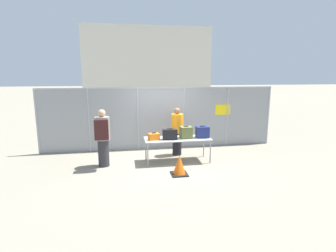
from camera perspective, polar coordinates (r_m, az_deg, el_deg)
The scene contains 12 objects.
ground_plane at distance 8.44m, azimuth 0.13°, elevation -7.83°, with size 120.00×120.00×0.00m, color gray.
fence_section at distance 9.72m, azimuth -1.43°, elevation 1.96°, with size 8.70×0.07×2.29m.
inspection_table at distance 8.31m, azimuth 2.08°, elevation -3.03°, with size 2.08×0.81×0.76m.
suitcase_orange at distance 8.08m, azimuth -3.09°, elevation -2.32°, with size 0.36×0.28×0.23m.
suitcase_black at distance 8.11m, azimuth 0.41°, elevation -1.83°, with size 0.47×0.27×0.35m.
suitcase_olive at distance 8.31m, azimuth 3.92°, elevation -1.38°, with size 0.37×0.34×0.39m.
suitcase_navy at distance 8.44m, azimuth 7.49°, elevation -1.29°, with size 0.42×0.33×0.38m.
traveler_hooded at distance 8.01m, azimuth -14.05°, elevation -2.09°, with size 0.43×0.67×1.74m.
security_worker_near at distance 8.98m, azimuth 2.00°, elevation -1.06°, with size 0.41×0.41×1.64m.
utility_trailer at distance 11.77m, azimuth 0.50°, elevation -0.17°, with size 3.99×2.24×0.76m.
distant_hangar at distance 33.17m, azimuth -4.90°, elevation 13.18°, with size 14.13×8.02×7.94m.
traffic_cone at distance 7.35m, azimuth 2.49°, elevation -8.57°, with size 0.46×0.46×0.57m.
Camera 1 is at (-1.38, -7.86, 2.74)m, focal length 28.00 mm.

